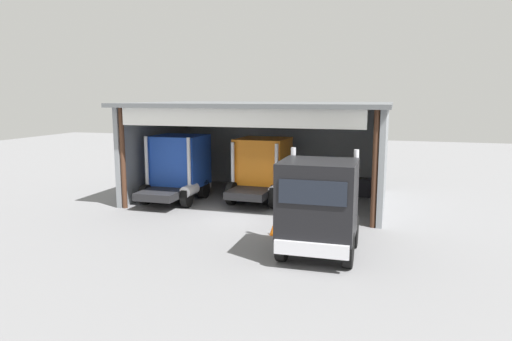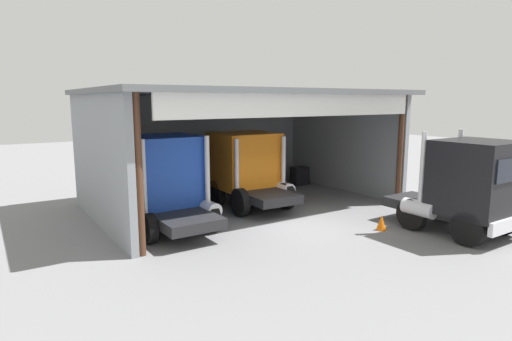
# 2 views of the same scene
# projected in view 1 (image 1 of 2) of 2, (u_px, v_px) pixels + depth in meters

# --- Properties ---
(ground_plane) EXTENTS (80.00, 80.00, 0.00)m
(ground_plane) POSITION_uv_depth(u_px,v_px,m) (238.00, 218.00, 20.72)
(ground_plane) COLOR slate
(ground_plane) RESTS_ON ground
(workshop_shed) EXTENTS (12.88, 8.80, 5.08)m
(workshop_shed) POSITION_uv_depth(u_px,v_px,m) (267.00, 133.00, 24.75)
(workshop_shed) COLOR gray
(workshop_shed) RESTS_ON ground
(truck_blue_left_bay) EXTENTS (2.76, 4.53, 3.42)m
(truck_blue_left_bay) POSITION_uv_depth(u_px,v_px,m) (178.00, 166.00, 24.03)
(truck_blue_left_bay) COLOR #1E47B7
(truck_blue_left_bay) RESTS_ON ground
(truck_orange_center_bay) EXTENTS (2.75, 4.63, 3.25)m
(truck_orange_center_bay) POSITION_uv_depth(u_px,v_px,m) (262.00, 167.00, 23.90)
(truck_orange_center_bay) COLOR orange
(truck_orange_center_bay) RESTS_ON ground
(truck_black_center_right_bay) EXTENTS (2.64, 4.46, 3.59)m
(truck_black_center_right_bay) POSITION_uv_depth(u_px,v_px,m) (318.00, 206.00, 15.42)
(truck_black_center_right_bay) COLOR black
(truck_black_center_right_bay) RESTS_ON ground
(oil_drum) EXTENTS (0.58, 0.58, 0.87)m
(oil_drum) POSITION_uv_depth(u_px,v_px,m) (322.00, 184.00, 26.34)
(oil_drum) COLOR #197233
(oil_drum) RESTS_ON ground
(tool_cart) EXTENTS (0.90, 0.60, 1.00)m
(tool_cart) POSITION_uv_depth(u_px,v_px,m) (362.00, 187.00, 25.02)
(tool_cart) COLOR black
(tool_cart) RESTS_ON ground
(traffic_cone) EXTENTS (0.36, 0.36, 0.56)m
(traffic_cone) POSITION_uv_depth(u_px,v_px,m) (274.00, 228.00, 18.08)
(traffic_cone) COLOR orange
(traffic_cone) RESTS_ON ground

